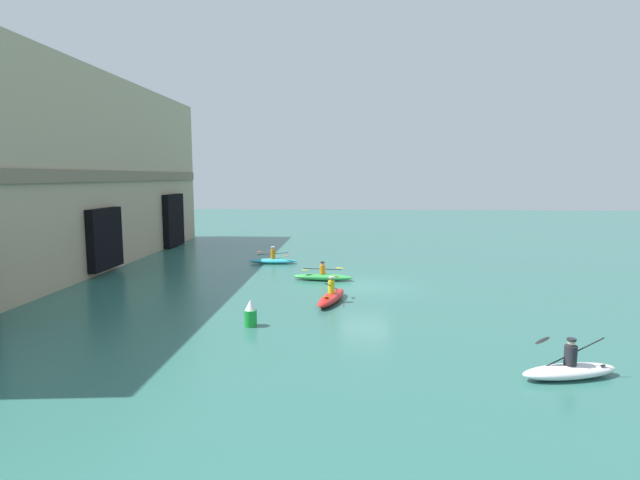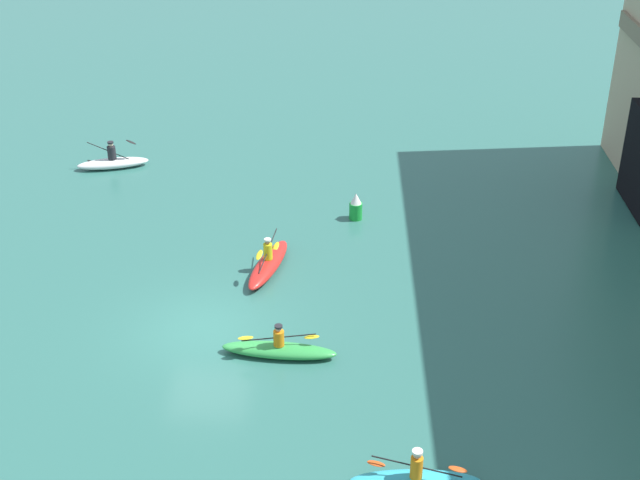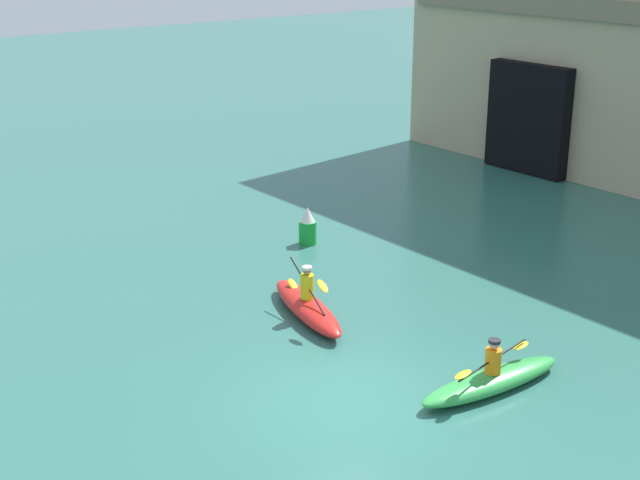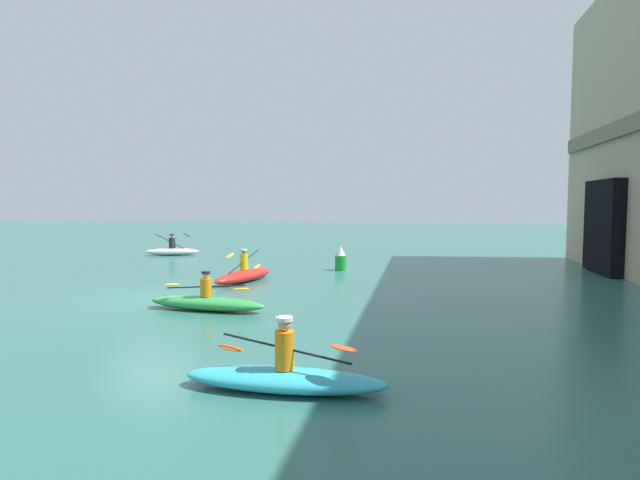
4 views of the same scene
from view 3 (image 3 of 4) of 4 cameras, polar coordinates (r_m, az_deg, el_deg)
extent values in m
plane|color=#2D665B|center=(16.59, 2.03, -10.28)|extent=(120.00, 120.00, 0.00)
cube|color=black|center=(32.04, 13.28, 7.61)|extent=(3.27, 0.70, 3.76)
ellipsoid|color=red|center=(19.84, -0.82, -4.33)|extent=(3.39, 1.55, 0.44)
cylinder|color=gold|center=(19.65, -0.83, -3.00)|extent=(0.30, 0.30, 0.56)
sphere|color=#9E704C|center=(19.51, -0.83, -1.99)|extent=(0.18, 0.18, 0.18)
cylinder|color=silver|center=(19.48, -0.84, -1.80)|extent=(0.23, 0.23, 0.06)
cylinder|color=black|center=(19.64, -0.83, -2.92)|extent=(1.85, 0.50, 0.71)
ellipsoid|color=yellow|center=(18.82, 0.16, -2.97)|extent=(0.46, 0.28, 0.19)
ellipsoid|color=yellow|center=(20.46, -1.74, -2.88)|extent=(0.46, 0.28, 0.19)
ellipsoid|color=green|center=(17.16, 10.93, -8.86)|extent=(1.01, 3.37, 0.37)
cylinder|color=orange|center=(16.97, 11.02, -7.60)|extent=(0.31, 0.31, 0.48)
sphere|color=tan|center=(16.82, 11.09, -6.59)|extent=(0.19, 0.19, 0.19)
cylinder|color=#232328|center=(16.79, 11.11, -6.37)|extent=(0.23, 0.23, 0.06)
cylinder|color=black|center=(16.96, 11.02, -7.52)|extent=(0.29, 2.11, 0.14)
ellipsoid|color=yellow|center=(17.69, 12.74, -6.62)|extent=(0.23, 0.46, 0.07)
ellipsoid|color=yellow|center=(16.24, 9.14, -8.50)|extent=(0.23, 0.46, 0.07)
cylinder|color=green|center=(24.30, -0.80, 0.47)|extent=(0.48, 0.48, 0.63)
cone|color=white|center=(24.13, -0.80, 1.64)|extent=(0.41, 0.41, 0.41)
camera|label=1|loc=(38.02, -23.48, 14.15)|focal=28.00mm
camera|label=2|loc=(18.79, 98.85, 20.17)|focal=50.00mm
camera|label=4|loc=(18.24, 56.70, -6.99)|focal=28.00mm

